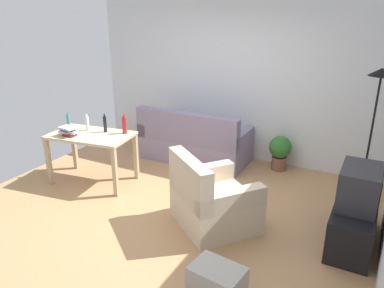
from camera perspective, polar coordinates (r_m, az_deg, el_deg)
name	(u,v)px	position (r m, az deg, el deg)	size (l,w,h in m)	color
ground_plane	(168,207)	(5.08, -3.70, -9.63)	(5.20, 4.40, 0.02)	tan
wall_rear	(234,79)	(6.48, 6.37, 9.78)	(5.20, 0.10, 2.70)	silver
couch	(193,144)	(6.40, 0.23, 0.07)	(1.83, 0.84, 0.92)	gray
tv_stand	(353,224)	(4.62, 23.41, -11.11)	(0.44, 1.10, 0.48)	black
tv	(360,187)	(4.42, 24.29, -5.99)	(0.41, 0.60, 0.44)	#2D2D33
torchiere_lamp	(377,99)	(5.30, 26.45, 6.13)	(0.32, 0.32, 1.81)	black
desk	(91,141)	(5.70, -15.15, 0.44)	(1.29, 0.87, 0.76)	#C6B28E
potted_plant	(280,151)	(6.19, 13.30, -0.98)	(0.36, 0.36, 0.57)	brown
armchair	(211,201)	(4.53, 2.96, -8.76)	(1.23, 1.21, 0.92)	beige
storage_box	(217,282)	(3.65, 3.84, -20.25)	(0.48, 0.34, 0.30)	#A8A399
bottle_tall	(69,121)	(5.98, -18.36, 3.29)	(0.05, 0.05, 0.26)	teal
bottle_clear	(87,123)	(5.84, -15.71, 3.10)	(0.05, 0.05, 0.25)	silver
bottle_dark	(105,124)	(5.68, -13.16, 2.99)	(0.05, 0.05, 0.28)	black
bottle_red	(124,125)	(5.55, -10.30, 2.87)	(0.07, 0.07, 0.29)	#AD2323
book_stack	(68,131)	(5.66, -18.38, 1.91)	(0.28, 0.21, 0.14)	maroon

